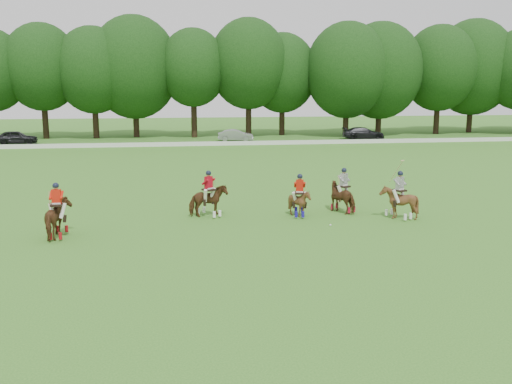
{
  "coord_description": "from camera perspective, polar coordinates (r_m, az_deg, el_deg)",
  "views": [
    {
      "loc": [
        -2.9,
        -21.4,
        6.29
      ],
      "look_at": [
        0.94,
        4.2,
        1.4
      ],
      "focal_mm": 40.0,
      "sensor_mm": 36.0,
      "label": 1
    }
  ],
  "objects": [
    {
      "name": "polo_red_c",
      "position": [
        27.54,
        4.37,
        -0.98
      ],
      "size": [
        1.32,
        1.42,
        2.09
      ],
      "color": "#4E2714",
      "rests_on": "ground"
    },
    {
      "name": "tree_line",
      "position": [
        69.54,
        -6.06,
        12.24
      ],
      "size": [
        117.98,
        14.32,
        14.75
      ],
      "color": "black",
      "rests_on": "ground"
    },
    {
      "name": "boundary_rail",
      "position": [
        59.78,
        -5.73,
        4.82
      ],
      "size": [
        120.0,
        0.1,
        0.44
      ],
      "primitive_type": "cube",
      "color": "white",
      "rests_on": "ground"
    },
    {
      "name": "polo_red_b",
      "position": [
        27.53,
        -4.74,
        -0.85
      ],
      "size": [
        2.0,
        1.97,
        2.25
      ],
      "color": "#4E2714",
      "rests_on": "ground"
    },
    {
      "name": "car_mid",
      "position": [
        64.55,
        -2.06,
        5.69
      ],
      "size": [
        4.11,
        1.8,
        1.31
      ],
      "primitive_type": "imported",
      "rotation": [
        0.0,
        0.0,
        1.46
      ],
      "color": "#97979C",
      "rests_on": "ground"
    },
    {
      "name": "polo_red_a",
      "position": [
        25.07,
        -19.21,
        -2.46
      ],
      "size": [
        1.2,
        1.95,
        2.32
      ],
      "color": "#4E2714",
      "rests_on": "ground"
    },
    {
      "name": "polo_stripe_a",
      "position": [
        28.75,
        8.73,
        -0.44
      ],
      "size": [
        1.65,
        1.95,
        2.23
      ],
      "color": "#4E2714",
      "rests_on": "ground"
    },
    {
      "name": "polo_ball",
      "position": [
        25.99,
        7.45,
        -3.3
      ],
      "size": [
        0.09,
        0.09,
        0.09
      ],
      "primitive_type": "sphere",
      "color": "white",
      "rests_on": "ground"
    },
    {
      "name": "car_left",
      "position": [
        66.18,
        -22.87,
        5.06
      ],
      "size": [
        4.51,
        2.15,
        1.49
      ],
      "primitive_type": "imported",
      "rotation": [
        0.0,
        0.0,
        1.66
      ],
      "color": "black",
      "rests_on": "ground"
    },
    {
      "name": "polo_stripe_b",
      "position": [
        27.85,
        14.1,
        -0.95
      ],
      "size": [
        1.79,
        1.86,
        2.84
      ],
      "color": "#4E2714",
      "rests_on": "ground"
    },
    {
      "name": "car_right",
      "position": [
        67.9,
        10.7,
        5.8
      ],
      "size": [
        5.04,
        2.51,
        1.41
      ],
      "primitive_type": "imported",
      "rotation": [
        0.0,
        0.0,
        1.46
      ],
      "color": "black",
      "rests_on": "ground"
    },
    {
      "name": "ground",
      "position": [
        22.49,
        -0.79,
        -5.54
      ],
      "size": [
        180.0,
        180.0,
        0.0
      ],
      "primitive_type": "plane",
      "color": "#2F691E",
      "rests_on": "ground"
    }
  ]
}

